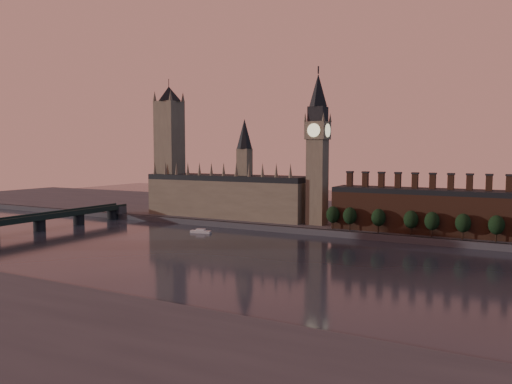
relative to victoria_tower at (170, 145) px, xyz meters
The scene contains 15 objects.
ground 176.40m from the victoria_tower, 43.78° to the right, with size 900.00×900.00×0.00m, color black.
north_bank 147.08m from the victoria_tower, 27.72° to the left, with size 900.00×182.00×4.00m.
palace_of_westminster 67.03m from the victoria_tower, ahead, with size 130.00×30.30×74.00m.
victoria_tower is the anchor object (origin of this frame).
big_ben 130.12m from the victoria_tower, ahead, with size 15.00×15.00×107.00m.
chimney_block 204.27m from the victoria_tower, ahead, with size 110.00×25.00×37.00m.
embankment_tree_0 155.31m from the victoria_tower, ahead, with size 8.60×8.60×14.88m.
embankment_tree_1 166.23m from the victoria_tower, ahead, with size 8.60×8.60×14.88m.
embankment_tree_2 183.62m from the victoria_tower, ahead, with size 8.60×8.60×14.88m.
embankment_tree_3 202.23m from the victoria_tower, ahead, with size 8.60×8.60×14.88m.
embankment_tree_4 214.01m from the victoria_tower, ahead, with size 8.60×8.60×14.88m.
embankment_tree_5 230.44m from the victoria_tower, ahead, with size 8.60×8.60×14.88m.
embankment_tree_6 247.07m from the victoria_tower, ahead, with size 8.60×8.60×14.88m.
westminster_bridge 133.21m from the victoria_tower, 106.56° to the right, with size 14.00×200.00×11.55m.
river_boat 103.51m from the victoria_tower, 38.57° to the right, with size 14.54×6.66×2.81m.
Camera 1 is at (134.67, -208.67, 53.84)m, focal length 35.00 mm.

